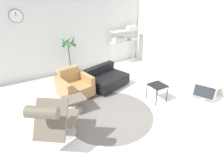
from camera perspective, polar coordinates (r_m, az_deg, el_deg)
ground_plane at (r=4.29m, az=-1.52°, el=-9.35°), size 12.00×12.00×0.00m
wall_back at (r=6.33m, az=-15.81°, el=15.75°), size 12.00×0.09×2.80m
wall_right at (r=5.84m, az=27.33°, el=12.89°), size 0.06×12.00×2.80m
round_rug at (r=4.25m, az=-0.68°, el=-9.67°), size 2.06×2.06×0.01m
lounge_chair at (r=3.24m, az=-18.36°, el=-10.58°), size 1.03×1.14×1.10m
ottoman at (r=4.28m, az=-12.21°, el=-5.51°), size 0.51×0.43×0.37m
armchair_red at (r=4.92m, az=-12.16°, el=-0.89°), size 0.93×0.91×0.78m
couch_low at (r=5.39m, az=-1.94°, el=1.63°), size 1.34×1.16×0.60m
side_table at (r=4.70m, az=14.66°, el=-0.87°), size 0.41×0.41×0.46m
crt_television at (r=5.37m, az=28.16°, el=-1.58°), size 0.61×0.67×0.47m
potted_plant at (r=5.91m, az=-13.62°, el=8.47°), size 0.53×0.54×1.47m
shelf_unit at (r=7.10m, az=4.50°, el=15.39°), size 1.20×0.28×1.61m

